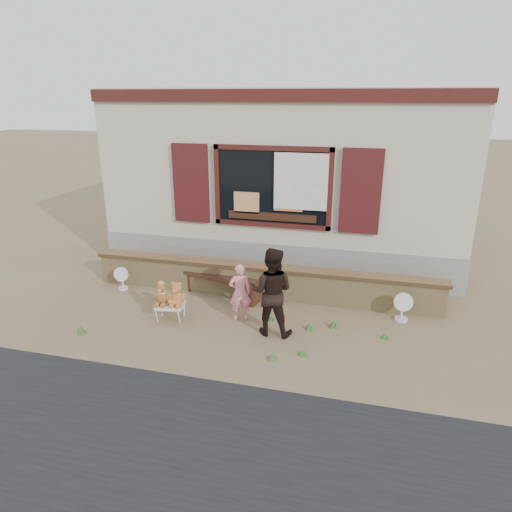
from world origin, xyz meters
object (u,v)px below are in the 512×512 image
(teddy_bear_left, at_px, (162,293))
(teddy_bear_right, at_px, (177,293))
(bench, at_px, (222,281))
(adult, at_px, (272,292))
(folding_chair, at_px, (170,306))
(child, at_px, (240,293))

(teddy_bear_left, height_order, teddy_bear_right, teddy_bear_right)
(bench, relative_size, adult, 1.15)
(teddy_bear_right, height_order, adult, adult)
(folding_chair, distance_m, adult, 1.94)
(teddy_bear_left, xyz_separation_m, teddy_bear_right, (0.28, 0.04, 0.01))
(teddy_bear_right, relative_size, child, 0.42)
(teddy_bear_left, height_order, child, child)
(teddy_bear_right, height_order, child, child)
(folding_chair, relative_size, teddy_bear_left, 1.24)
(bench, bearing_deg, child, -39.09)
(folding_chair, bearing_deg, child, 5.42)
(bench, relative_size, folding_chair, 3.26)
(folding_chair, height_order, adult, adult)
(teddy_bear_left, distance_m, child, 1.40)
(bench, height_order, child, child)
(folding_chair, xyz_separation_m, teddy_bear_left, (-0.14, -0.02, 0.25))
(folding_chair, xyz_separation_m, adult, (1.87, -0.03, 0.50))
(bench, bearing_deg, teddy_bear_left, -105.34)
(folding_chair, bearing_deg, teddy_bear_right, -0.00)
(teddy_bear_left, bearing_deg, child, 4.88)
(teddy_bear_right, distance_m, adult, 1.75)
(bench, bearing_deg, folding_chair, -100.65)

